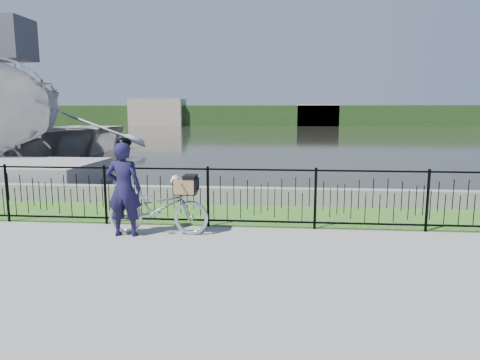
# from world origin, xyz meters

# --- Properties ---
(ground) EXTENTS (120.00, 120.00, 0.00)m
(ground) POSITION_xyz_m (0.00, 0.00, 0.00)
(ground) COLOR gray
(ground) RESTS_ON ground
(grass_strip) EXTENTS (60.00, 2.00, 0.01)m
(grass_strip) POSITION_xyz_m (0.00, 2.60, 0.00)
(grass_strip) COLOR #3A6F23
(grass_strip) RESTS_ON ground
(water) EXTENTS (120.00, 120.00, 0.00)m
(water) POSITION_xyz_m (0.00, 33.00, 0.00)
(water) COLOR black
(water) RESTS_ON ground
(quay_wall) EXTENTS (60.00, 0.30, 0.40)m
(quay_wall) POSITION_xyz_m (0.00, 3.60, 0.20)
(quay_wall) COLOR gray
(quay_wall) RESTS_ON ground
(fence) EXTENTS (14.00, 0.06, 1.15)m
(fence) POSITION_xyz_m (0.00, 1.60, 0.58)
(fence) COLOR black
(fence) RESTS_ON ground
(far_treeline) EXTENTS (120.00, 6.00, 3.00)m
(far_treeline) POSITION_xyz_m (0.00, 60.00, 1.50)
(far_treeline) COLOR #24431A
(far_treeline) RESTS_ON ground
(far_building_left) EXTENTS (8.00, 4.00, 4.00)m
(far_building_left) POSITION_xyz_m (-18.00, 58.00, 2.00)
(far_building_left) COLOR #A19381
(far_building_left) RESTS_ON ground
(far_building_right) EXTENTS (6.00, 3.00, 3.20)m
(far_building_right) POSITION_xyz_m (6.00, 58.50, 1.60)
(far_building_right) COLOR #A19381
(far_building_right) RESTS_ON ground
(bicycle_rig) EXTENTS (1.80, 0.63, 1.09)m
(bicycle_rig) POSITION_xyz_m (-1.79, 1.04, 0.49)
(bicycle_rig) COLOR silver
(bicycle_rig) RESTS_ON ground
(cyclist) EXTENTS (0.63, 0.43, 1.73)m
(cyclist) POSITION_xyz_m (-2.36, 0.88, 0.86)
(cyclist) COLOR #161335
(cyclist) RESTS_ON ground
(boat_near) EXTENTS (7.06, 10.90, 5.74)m
(boat_near) POSITION_xyz_m (-10.57, 10.21, 2.07)
(boat_near) COLOR #AAAAAA
(boat_near) RESTS_ON water
(boat_far) EXTENTS (8.74, 11.30, 2.16)m
(boat_far) POSITION_xyz_m (-10.85, 13.15, 1.08)
(boat_far) COLOR #AAAAAA
(boat_far) RESTS_ON water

